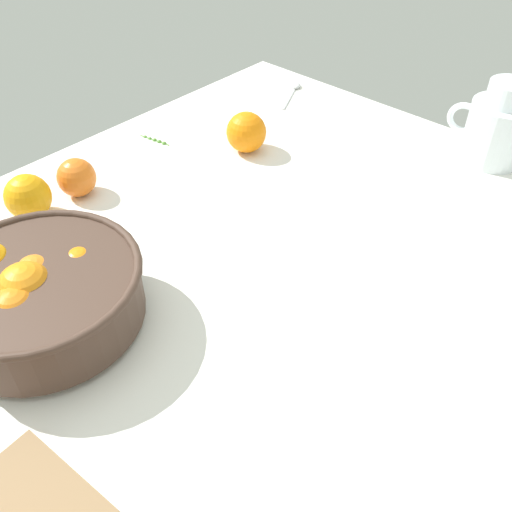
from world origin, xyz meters
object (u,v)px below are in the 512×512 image
(fruit_bowl, at_px, (41,295))
(juice_pitcher, at_px, (497,131))
(loose_orange_0, at_px, (77,177))
(loose_orange_1, at_px, (246,132))
(loose_orange_2, at_px, (28,197))
(spoon, at_px, (293,91))

(fruit_bowl, height_order, juice_pitcher, juice_pitcher)
(juice_pitcher, height_order, loose_orange_0, juice_pitcher)
(fruit_bowl, bearing_deg, loose_orange_1, 12.27)
(loose_orange_0, xyz_separation_m, loose_orange_1, (0.32, -0.12, 0.01))
(juice_pitcher, height_order, loose_orange_2, juice_pitcher)
(loose_orange_1, bearing_deg, fruit_bowl, -167.73)
(juice_pitcher, distance_m, loose_orange_2, 0.87)
(juice_pitcher, xyz_separation_m, loose_orange_2, (-0.71, 0.50, -0.02))
(loose_orange_2, height_order, spoon, loose_orange_2)
(loose_orange_1, relative_size, loose_orange_2, 1.03)
(fruit_bowl, bearing_deg, loose_orange_2, 63.89)
(fruit_bowl, xyz_separation_m, loose_orange_0, (0.21, 0.23, -0.02))
(loose_orange_1, height_order, spoon, loose_orange_1)
(juice_pitcher, relative_size, spoon, 1.25)
(juice_pitcher, bearing_deg, loose_orange_1, 128.52)
(loose_orange_2, distance_m, spoon, 0.68)
(fruit_bowl, relative_size, loose_orange_2, 3.60)
(loose_orange_0, distance_m, loose_orange_1, 0.34)
(fruit_bowl, distance_m, spoon, 0.82)
(loose_orange_1, xyz_separation_m, loose_orange_2, (-0.41, 0.12, -0.00))
(juice_pitcher, xyz_separation_m, loose_orange_1, (-0.30, 0.38, -0.02))
(loose_orange_0, bearing_deg, fruit_bowl, -131.85)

